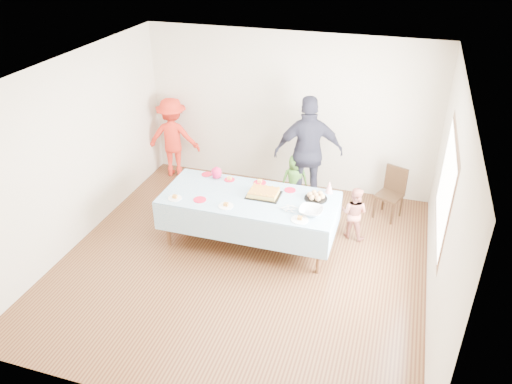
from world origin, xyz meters
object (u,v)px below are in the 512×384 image
at_px(party_table, 249,200).
at_px(birthday_cake, 264,193).
at_px(adult_left, 173,137).
at_px(dining_chair, 392,190).

bearing_deg(party_table, birthday_cake, 27.32).
bearing_deg(adult_left, dining_chair, 164.47).
xyz_separation_m(dining_chair, adult_left, (-3.95, 0.32, 0.27)).
height_order(birthday_cake, dining_chair, birthday_cake).
distance_m(party_table, adult_left, 2.65).
bearing_deg(birthday_cake, adult_left, 143.70).
bearing_deg(birthday_cake, party_table, -152.68).
relative_size(party_table, birthday_cake, 5.28).
bearing_deg(birthday_cake, dining_chair, 36.69).
xyz_separation_m(party_table, adult_left, (-2.02, 1.72, 0.01)).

